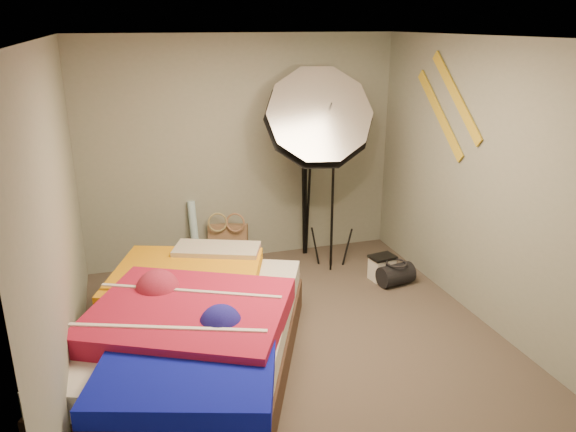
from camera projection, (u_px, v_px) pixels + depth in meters
name	position (u px, v px, depth m)	size (l,w,h in m)	color
floor	(298.00, 344.00, 4.80)	(4.00, 4.00, 0.00)	brown
ceiling	(300.00, 38.00, 3.97)	(4.00, 4.00, 0.00)	silver
wall_back	(242.00, 151.00, 6.19)	(3.50, 3.50, 0.00)	gray
wall_front	(435.00, 334.00, 2.58)	(3.50, 3.50, 0.00)	gray
wall_left	(60.00, 228.00, 3.89)	(4.00, 4.00, 0.00)	gray
wall_right	(489.00, 187.00, 4.88)	(4.00, 4.00, 0.00)	gray
tote_bag	(228.00, 243.00, 6.38)	(0.44, 0.13, 0.44)	#9B7656
wrapping_roll	(194.00, 234.00, 6.22)	(0.08, 0.08, 0.74)	#64B4D3
camera_case	(382.00, 268.00, 5.97)	(0.25, 0.18, 0.25)	white
duffel_bag	(396.00, 275.00, 5.85)	(0.22, 0.22, 0.36)	black
wall_stripe_upper	(456.00, 97.00, 5.18)	(0.02, 1.10, 0.10)	gold
wall_stripe_lower	(440.00, 114.00, 5.47)	(0.02, 1.10, 0.10)	gold
bed	(191.00, 331.00, 4.37)	(2.31, 2.76, 0.65)	#422C20
photo_umbrella	(318.00, 120.00, 5.66)	(1.45, 1.14, 2.32)	black
camera_tripod	(305.00, 198.00, 6.45)	(0.08, 0.08, 1.19)	black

